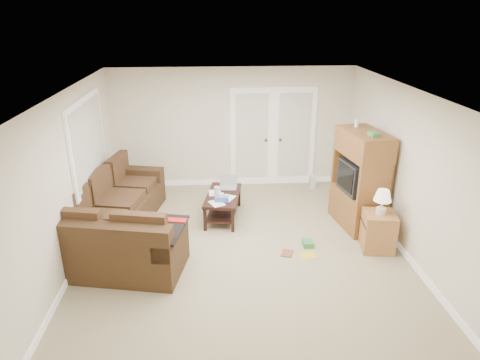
{
  "coord_description": "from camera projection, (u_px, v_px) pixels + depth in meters",
  "views": [
    {
      "loc": [
        -0.45,
        -5.9,
        3.55
      ],
      "look_at": [
        -0.02,
        0.21,
        1.1
      ],
      "focal_mm": 32.0,
      "sensor_mm": 36.0,
      "label": 1
    }
  ],
  "objects": [
    {
      "name": "floor",
      "position": [
        242.0,
        249.0,
        6.82
      ],
      "size": [
        5.5,
        5.5,
        0.0
      ],
      "primitive_type": "plane",
      "color": "tan",
      "rests_on": "ground"
    },
    {
      "name": "ceiling",
      "position": [
        242.0,
        91.0,
        5.89
      ],
      "size": [
        5.0,
        5.5,
        0.02
      ],
      "primitive_type": "cube",
      "color": "silver",
      "rests_on": "wall_back"
    },
    {
      "name": "wall_left",
      "position": [
        70.0,
        180.0,
        6.19
      ],
      "size": [
        0.02,
        5.5,
        2.5
      ],
      "primitive_type": "cube",
      "color": "silver",
      "rests_on": "floor"
    },
    {
      "name": "wall_right",
      "position": [
        406.0,
        172.0,
        6.51
      ],
      "size": [
        0.02,
        5.5,
        2.5
      ],
      "primitive_type": "cube",
      "color": "silver",
      "rests_on": "floor"
    },
    {
      "name": "wall_back",
      "position": [
        232.0,
        128.0,
        8.9
      ],
      "size": [
        5.0,
        0.02,
        2.5
      ],
      "primitive_type": "cube",
      "color": "silver",
      "rests_on": "floor"
    },
    {
      "name": "wall_front",
      "position": [
        265.0,
        287.0,
        3.8
      ],
      "size": [
        5.0,
        0.02,
        2.5
      ],
      "primitive_type": "cube",
      "color": "silver",
      "rests_on": "floor"
    },
    {
      "name": "baseboards",
      "position": [
        242.0,
        246.0,
        6.8
      ],
      "size": [
        5.0,
        5.5,
        0.1
      ],
      "primitive_type": null,
      "color": "white",
      "rests_on": "floor"
    },
    {
      "name": "french_doors",
      "position": [
        273.0,
        138.0,
        9.0
      ],
      "size": [
        1.8,
        0.05,
        2.13
      ],
      "color": "white",
      "rests_on": "floor"
    },
    {
      "name": "window_left",
      "position": [
        88.0,
        141.0,
        7.01
      ],
      "size": [
        0.05,
        1.92,
        1.42
      ],
      "color": "white",
      "rests_on": "wall_left"
    },
    {
      "name": "sectional_sofa",
      "position": [
        115.0,
        224.0,
        6.83
      ],
      "size": [
        2.14,
        3.31,
        0.92
      ],
      "rotation": [
        0.0,
        0.0,
        -0.2
      ],
      "color": "#412C19",
      "rests_on": "floor"
    },
    {
      "name": "coffee_table",
      "position": [
        223.0,
        205.0,
        7.77
      ],
      "size": [
        0.75,
        1.2,
        0.77
      ],
      "rotation": [
        0.0,
        0.0,
        -0.17
      ],
      "color": "black",
      "rests_on": "floor"
    },
    {
      "name": "tv_armoire",
      "position": [
        360.0,
        179.0,
        7.28
      ],
      "size": [
        0.74,
        1.14,
        1.82
      ],
      "rotation": [
        0.0,
        0.0,
        0.15
      ],
      "color": "brown",
      "rests_on": "floor"
    },
    {
      "name": "side_cabinet",
      "position": [
        378.0,
        228.0,
        6.69
      ],
      "size": [
        0.55,
        0.55,
        1.02
      ],
      "rotation": [
        0.0,
        0.0,
        -0.16
      ],
      "color": "#A6703D",
      "rests_on": "floor"
    },
    {
      "name": "space_heater",
      "position": [
        313.0,
        182.0,
        9.09
      ],
      "size": [
        0.12,
        0.1,
        0.28
      ],
      "primitive_type": "cube",
      "rotation": [
        0.0,
        0.0,
        0.05
      ],
      "color": "silver",
      "rests_on": "floor"
    },
    {
      "name": "floor_magazine",
      "position": [
        308.0,
        255.0,
        6.63
      ],
      "size": [
        0.28,
        0.24,
        0.01
      ],
      "primitive_type": "cube",
      "rotation": [
        0.0,
        0.0,
        0.2
      ],
      "color": "gold",
      "rests_on": "floor"
    },
    {
      "name": "floor_greenbox",
      "position": [
        308.0,
        243.0,
        6.9
      ],
      "size": [
        0.16,
        0.22,
        0.09
      ],
      "primitive_type": "cube",
      "rotation": [
        0.0,
        0.0,
        -0.03
      ],
      "color": "#3A8040",
      "rests_on": "floor"
    },
    {
      "name": "floor_book",
      "position": [
        282.0,
        252.0,
        6.7
      ],
      "size": [
        0.24,
        0.27,
        0.02
      ],
      "primitive_type": "imported",
      "rotation": [
        0.0,
        0.0,
        -0.36
      ],
      "color": "brown",
      "rests_on": "floor"
    }
  ]
}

